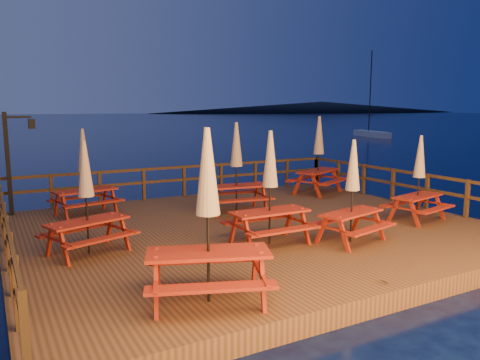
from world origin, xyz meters
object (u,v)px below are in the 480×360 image
at_px(lamp_post, 13,154).
at_px(picnic_table_0, 236,166).
at_px(picnic_table_2, 270,186).
at_px(picnic_table_1, 352,190).
at_px(sailboat, 371,134).

relative_size(lamp_post, picnic_table_0, 1.11).
xyz_separation_m(picnic_table_0, picnic_table_2, (-0.92, -3.35, -0.04)).
height_order(picnic_table_0, picnic_table_1, picnic_table_0).
height_order(sailboat, picnic_table_0, sailboat).
relative_size(picnic_table_0, picnic_table_2, 1.03).
relative_size(lamp_post, sailboat, 0.29).
xyz_separation_m(lamp_post, picnic_table_2, (4.93, -6.11, -0.44)).
bearing_deg(picnic_table_0, sailboat, 49.30).
relative_size(sailboat, picnic_table_1, 4.29).
bearing_deg(picnic_table_2, lamp_post, 129.16).
distance_m(picnic_table_0, picnic_table_2, 3.47).
distance_m(sailboat, picnic_table_0, 45.33).
height_order(lamp_post, sailboat, sailboat).
bearing_deg(picnic_table_1, picnic_table_2, 142.47).
bearing_deg(lamp_post, picnic_table_0, -25.28).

